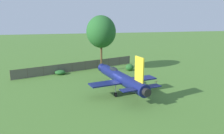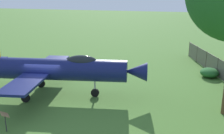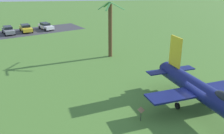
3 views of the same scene
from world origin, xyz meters
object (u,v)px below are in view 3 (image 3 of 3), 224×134
at_px(display_jet, 205,93).
at_px(parked_car_yellow, 26,28).
at_px(palm_tree, 110,30).
at_px(info_plaque, 141,112).
at_px(parked_car_gray, 8,30).
at_px(parked_car_white, 46,26).

xyz_separation_m(display_jet, parked_car_yellow, (21.86, -35.21, -1.25)).
bearing_deg(display_jet, palm_tree, -172.89).
xyz_separation_m(info_plaque, parked_car_gray, (19.54, -34.00, -0.06)).
distance_m(palm_tree, parked_car_yellow, 24.48).
relative_size(display_jet, parked_car_yellow, 2.77).
distance_m(info_plaque, parked_car_white, 39.51).
distance_m(display_jet, parked_car_gray, 41.95).
height_order(display_jet, info_plaque, display_jet).
height_order(parked_car_white, parked_car_gray, parked_car_gray).
bearing_deg(parked_car_yellow, display_jet, 9.18).
bearing_deg(parked_car_white, parked_car_gray, -94.60).
height_order(display_jet, parked_car_yellow, display_jet).
distance_m(display_jet, palm_tree, 17.96).
distance_m(display_jet, info_plaque, 5.61).
height_order(info_plaque, parked_car_yellow, parked_car_yellow).
bearing_deg(parked_car_white, parked_car_yellow, -94.54).
bearing_deg(palm_tree, parked_car_gray, -41.62).
bearing_deg(display_jet, info_plaque, -99.05).
bearing_deg(palm_tree, parked_car_yellow, -49.34).
bearing_deg(parked_car_white, palm_tree, -0.46).
xyz_separation_m(palm_tree, info_plaque, (-0.57, 17.15, -3.13)).
relative_size(parked_car_white, parked_car_gray, 1.00).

